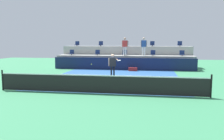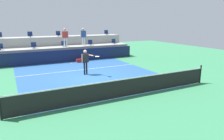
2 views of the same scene
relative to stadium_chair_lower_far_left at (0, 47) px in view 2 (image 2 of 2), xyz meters
name	(u,v)px [view 2 (image 2 of 2)]	position (x,y,z in m)	size (l,w,h in m)	color
ground_plane	(93,77)	(5.29, -7.23, -1.46)	(40.00, 40.00, 0.00)	#388456
court_inner_paint	(87,74)	(5.29, -6.23, -1.46)	(9.00, 10.00, 0.01)	#285693
court_service_line	(81,70)	(5.29, -4.83, -1.46)	(9.00, 0.06, 0.00)	white
tennis_net	(124,87)	(5.29, -11.23, -0.97)	(10.48, 0.08, 1.07)	black
sponsor_backboard	(68,56)	(5.29, -1.23, -0.91)	(13.00, 0.16, 1.10)	#141E42
seating_tier_lower	(64,53)	(5.29, 0.07, -0.84)	(13.00, 1.80, 1.25)	#9E9E99
seating_tier_upper	(59,47)	(5.29, 1.87, -0.41)	(13.00, 1.80, 2.10)	#9E9E99
stadium_chair_lower_far_left	(0,47)	(0.00, 0.00, 0.00)	(0.44, 0.40, 0.52)	#2D2D33
stadium_chair_lower_left	(34,46)	(2.63, 0.00, 0.00)	(0.44, 0.40, 0.52)	#2D2D33
stadium_chair_lower_center	(64,44)	(5.31, 0.00, 0.00)	(0.44, 0.40, 0.52)	#2D2D33
stadium_chair_lower_right	(91,43)	(7.98, 0.00, 0.00)	(0.44, 0.40, 0.52)	#2D2D33
stadium_chair_lower_far_right	(114,42)	(10.62, 0.00, 0.00)	(0.44, 0.40, 0.52)	#2D2D33
stadium_chair_upper_left	(30,35)	(2.58, 1.80, 0.85)	(0.44, 0.40, 0.52)	#2D2D33
stadium_chair_upper_center	(58,34)	(5.24, 1.80, 0.85)	(0.44, 0.40, 0.52)	#2D2D33
stadium_chair_upper_right	(84,33)	(7.91, 1.80, 0.85)	(0.44, 0.40, 0.52)	#2D2D33
stadium_chair_upper_far_right	(107,33)	(10.62, 1.80, 0.85)	(0.44, 0.40, 0.52)	#2D2D33
tennis_player	(86,60)	(5.17, -6.31, -0.42)	(1.02, 1.12, 1.70)	black
spectator_in_grey	(65,36)	(5.36, -0.38, 0.81)	(0.59, 0.27, 1.70)	white
spectator_leaning_on_rail	(83,35)	(7.12, -0.38, 0.82)	(0.60, 0.24, 1.71)	white
tennis_ball	(71,64)	(3.90, -7.30, -0.40)	(0.07, 0.07, 0.07)	#CCE033
equipment_bag	(81,61)	(6.24, -1.93, -1.31)	(0.76, 0.28, 0.30)	maroon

